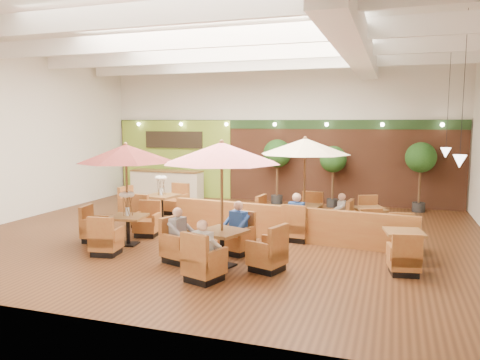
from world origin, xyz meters
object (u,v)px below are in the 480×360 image
at_px(service_counter, 167,185).
at_px(topiary_1, 333,162).
at_px(diner_4, 340,209).
at_px(diner_0, 204,244).
at_px(table_0, 124,172).
at_px(table_2, 305,168).
at_px(diner_1, 237,223).
at_px(diner_2, 180,229).
at_px(topiary_0, 277,156).
at_px(topiary_2, 421,160).
at_px(table_5, 369,221).
at_px(diner_3, 297,212).
at_px(table_1, 222,181).
at_px(table_3, 154,206).
at_px(booth_divider, 286,223).
at_px(table_4, 403,247).

height_order(service_counter, topiary_1, topiary_1).
relative_size(topiary_1, diner_4, 3.13).
bearing_deg(diner_0, table_0, 159.77).
distance_m(table_2, diner_1, 3.11).
bearing_deg(diner_1, table_2, -92.84).
bearing_deg(table_0, table_2, 25.54).
bearing_deg(table_2, diner_1, -106.18).
distance_m(service_counter, diner_2, 8.96).
relative_size(topiary_0, diner_4, 3.43).
bearing_deg(topiary_2, table_2, -127.03).
distance_m(table_5, diner_3, 2.36).
relative_size(topiary_1, diner_2, 2.90).
relative_size(table_1, table_5, 1.09).
distance_m(table_3, diner_2, 4.81).
distance_m(booth_divider, table_4, 3.13).
bearing_deg(topiary_2, topiary_1, 180.00).
bearing_deg(topiary_1, topiary_0, 180.00).
distance_m(table_3, diner_4, 5.93).
relative_size(table_5, topiary_0, 1.06).
relative_size(table_5, diner_4, 3.63).
distance_m(topiary_0, diner_2, 8.11).
bearing_deg(diner_3, table_3, 167.43).
bearing_deg(topiary_2, diner_1, -121.94).
xyz_separation_m(service_counter, booth_divider, (6.18, -5.21, -0.12)).
relative_size(topiary_1, diner_0, 2.88).
bearing_deg(booth_divider, table_3, 171.18).
xyz_separation_m(table_1, diner_0, (0.00, -1.02, -1.12)).
bearing_deg(diner_4, table_0, 117.95).
bearing_deg(topiary_1, diner_0, -98.57).
bearing_deg(diner_2, diner_4, 152.30).
bearing_deg(table_1, diner_2, -161.36).
relative_size(booth_divider, diner_1, 8.21).
bearing_deg(service_counter, diner_3, -38.46).
bearing_deg(diner_3, topiary_1, 88.42).
xyz_separation_m(table_5, topiary_2, (1.49, 3.83, 1.47)).
bearing_deg(table_5, topiary_0, 109.18).
xyz_separation_m(booth_divider, topiary_1, (0.54, 5.41, 1.23)).
bearing_deg(diner_4, diner_3, 134.40).
bearing_deg(diner_2, booth_divider, 157.46).
bearing_deg(topiary_1, table_3, -141.38).
distance_m(table_5, diner_1, 4.31).
height_order(diner_1, diner_2, diner_1).
distance_m(service_counter, table_5, 9.01).
xyz_separation_m(table_2, table_4, (2.66, -2.13, -1.51)).
xyz_separation_m(table_0, table_3, (-0.82, 2.97, -1.42)).
bearing_deg(table_2, service_counter, 153.67).
height_order(table_0, table_2, table_2).
distance_m(topiary_0, topiary_1, 2.12).
bearing_deg(table_2, table_5, 21.84).
distance_m(table_4, topiary_0, 8.03).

